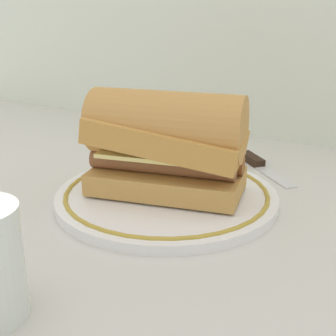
% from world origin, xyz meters
% --- Properties ---
extents(ground_plane, '(1.50, 1.50, 0.00)m').
position_xyz_m(ground_plane, '(0.00, 0.00, 0.00)').
color(ground_plane, beige).
extents(plate, '(0.28, 0.28, 0.01)m').
position_xyz_m(plate, '(0.00, 0.02, 0.01)').
color(plate, white).
rests_on(plate, ground_plane).
extents(sausage_sandwich, '(0.20, 0.14, 0.12)m').
position_xyz_m(sausage_sandwich, '(0.00, 0.02, 0.08)').
color(sausage_sandwich, tan).
rests_on(sausage_sandwich, plate).
extents(butter_knife, '(0.12, 0.11, 0.01)m').
position_xyz_m(butter_knife, '(0.06, 0.20, 0.00)').
color(butter_knife, silver).
rests_on(butter_knife, ground_plane).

